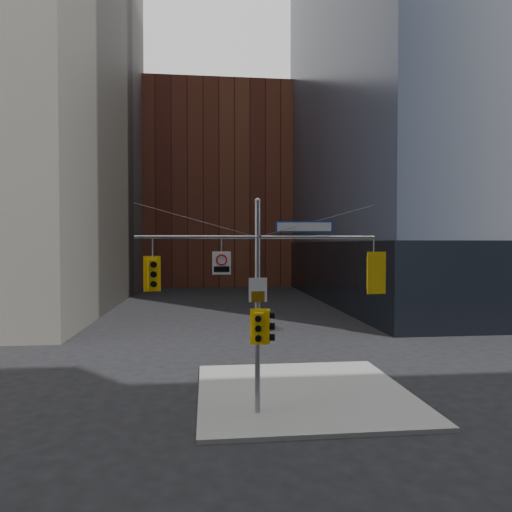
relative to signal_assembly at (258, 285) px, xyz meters
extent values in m
plane|color=black|center=(0.00, -1.99, -4.42)|extent=(160.00, 160.00, 0.00)
cube|color=gray|center=(2.00, 2.01, -4.34)|extent=(8.00, 8.00, 0.15)
cube|color=black|center=(28.00, 30.01, -1.42)|extent=(36.40, 36.40, 6.00)
cube|color=brown|center=(0.00, 56.01, 9.58)|extent=(26.00, 20.00, 28.00)
cylinder|color=gray|center=(0.00, 0.01, -0.82)|extent=(0.18, 0.18, 7.20)
sphere|color=gray|center=(0.00, 0.01, 2.78)|extent=(0.20, 0.20, 0.20)
cylinder|color=gray|center=(-2.00, 0.01, 1.58)|extent=(4.00, 0.11, 0.11)
cylinder|color=gray|center=(2.00, 0.01, 1.58)|extent=(4.00, 0.11, 0.11)
cylinder|color=gray|center=(0.00, -0.34, 1.58)|extent=(0.10, 0.70, 0.10)
cylinder|color=gray|center=(-2.00, 0.01, 2.13)|extent=(4.00, 0.02, 1.12)
cylinder|color=gray|center=(2.00, 0.01, 2.13)|extent=(4.00, 0.02, 1.12)
cube|color=yellow|center=(-3.42, 0.01, 0.38)|extent=(0.35, 0.28, 0.94)
cube|color=yellow|center=(-3.46, 0.16, 0.38)|extent=(0.55, 0.17, 1.16)
cylinder|color=black|center=(-3.38, -0.17, 0.70)|extent=(0.23, 0.19, 0.20)
cylinder|color=black|center=(-3.39, -0.10, 0.70)|extent=(0.17, 0.06, 0.17)
cylinder|color=black|center=(-3.38, -0.17, 0.38)|extent=(0.23, 0.19, 0.20)
cylinder|color=black|center=(-3.39, -0.10, 0.38)|extent=(0.17, 0.06, 0.17)
cylinder|color=black|center=(-3.38, -0.17, 0.07)|extent=(0.23, 0.19, 0.20)
cylinder|color=black|center=(-3.39, -0.10, 0.07)|extent=(0.17, 0.06, 0.17)
cube|color=yellow|center=(3.99, 0.01, 0.38)|extent=(0.41, 0.32, 1.15)
cube|color=yellow|center=(4.02, -0.19, 0.38)|extent=(0.68, 0.14, 1.43)
cylinder|color=black|center=(3.96, 0.22, 0.77)|extent=(0.26, 0.21, 0.24)
cylinder|color=black|center=(3.97, 0.14, 0.77)|extent=(0.21, 0.05, 0.21)
cylinder|color=black|center=(3.96, 0.22, 0.38)|extent=(0.26, 0.21, 0.24)
cylinder|color=black|center=(3.97, 0.14, 0.38)|extent=(0.21, 0.05, 0.21)
cylinder|color=black|center=(3.96, 0.22, 0.00)|extent=(0.26, 0.21, 0.24)
cylinder|color=#0CE559|center=(3.97, 0.14, 0.00)|extent=(0.21, 0.05, 0.21)
cube|color=yellow|center=(0.28, 0.01, -1.39)|extent=(0.33, 0.41, 1.12)
cylinder|color=black|center=(0.49, -0.04, -1.01)|extent=(0.22, 0.27, 0.24)
cylinder|color=black|center=(0.41, -0.02, -1.01)|extent=(0.06, 0.20, 0.20)
cylinder|color=black|center=(0.49, -0.04, -1.39)|extent=(0.22, 0.27, 0.24)
cylinder|color=black|center=(0.41, -0.02, -1.39)|extent=(0.06, 0.20, 0.20)
cylinder|color=black|center=(0.49, -0.04, -1.76)|extent=(0.22, 0.27, 0.24)
cylinder|color=black|center=(0.41, -0.02, -1.76)|extent=(0.06, 0.20, 0.20)
cube|color=yellow|center=(0.00, -0.27, -1.38)|extent=(0.34, 0.27, 0.97)
cube|color=yellow|center=(0.03, -0.11, -1.38)|extent=(0.57, 0.13, 1.20)
cylinder|color=black|center=(-0.03, -0.45, -1.06)|extent=(0.22, 0.18, 0.20)
cylinder|color=black|center=(-0.02, -0.38, -1.06)|extent=(0.18, 0.05, 0.17)
cylinder|color=black|center=(-0.03, -0.45, -1.38)|extent=(0.22, 0.18, 0.20)
cylinder|color=black|center=(-0.02, -0.38, -1.38)|extent=(0.18, 0.05, 0.17)
cylinder|color=black|center=(-0.03, -0.45, -1.70)|extent=(0.22, 0.18, 0.20)
cylinder|color=black|center=(-0.02, -0.38, -1.70)|extent=(0.18, 0.05, 0.17)
cube|color=navy|center=(1.57, 0.01, 1.93)|extent=(1.91, 0.30, 0.37)
cube|color=silver|center=(1.57, -0.02, 1.93)|extent=(1.79, 0.25, 0.29)
cube|color=silver|center=(-1.19, -0.01, 0.73)|extent=(0.61, 0.03, 0.76)
torus|color=#B20A0A|center=(-1.19, -0.03, 0.84)|extent=(0.38, 0.05, 0.38)
cube|color=black|center=(-1.19, -0.03, 0.53)|extent=(0.51, 0.01, 0.18)
cube|color=silver|center=(0.00, -0.11, -0.16)|extent=(0.61, 0.10, 0.80)
cube|color=#D88C00|center=(0.00, -0.13, -0.38)|extent=(0.44, 0.06, 0.36)
cube|color=silver|center=(0.45, 0.01, -1.47)|extent=(0.83, 0.11, 0.17)
cube|color=#145926|center=(0.00, 0.46, -1.70)|extent=(0.04, 0.66, 0.13)
camera|label=1|loc=(-1.69, -15.01, 1.35)|focal=32.00mm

